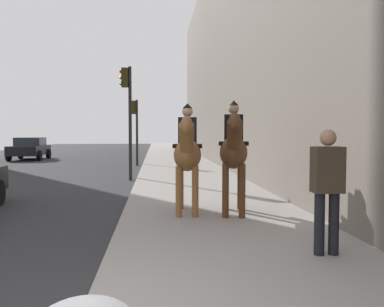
{
  "coord_description": "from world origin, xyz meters",
  "views": [
    {
      "loc": [
        -3.34,
        -0.7,
        1.78
      ],
      "look_at": [
        4.0,
        -1.35,
        1.4
      ],
      "focal_mm": 38.41,
      "sensor_mm": 36.0,
      "label": 1
    }
  ],
  "objects_px": {
    "pedestrian_greeting": "(327,183)",
    "mounted_horse_far": "(234,151)",
    "traffic_light_far_curb": "(135,121)",
    "mounted_horse_near": "(187,153)",
    "car_near_lane": "(30,148)",
    "traffic_light_near_curb": "(128,105)"
  },
  "relations": [
    {
      "from": "mounted_horse_far",
      "to": "traffic_light_far_curb",
      "type": "relative_size",
      "value": 0.66
    },
    {
      "from": "mounted_horse_far",
      "to": "traffic_light_far_curb",
      "type": "height_order",
      "value": "traffic_light_far_curb"
    },
    {
      "from": "traffic_light_far_curb",
      "to": "mounted_horse_far",
      "type": "bearing_deg",
      "value": -169.09
    },
    {
      "from": "mounted_horse_near",
      "to": "car_near_lane",
      "type": "relative_size",
      "value": 0.58
    },
    {
      "from": "mounted_horse_near",
      "to": "traffic_light_far_curb",
      "type": "distance_m",
      "value": 13.77
    },
    {
      "from": "pedestrian_greeting",
      "to": "mounted_horse_far",
      "type": "bearing_deg",
      "value": 15.06
    },
    {
      "from": "mounted_horse_near",
      "to": "car_near_lane",
      "type": "bearing_deg",
      "value": -149.71
    },
    {
      "from": "pedestrian_greeting",
      "to": "traffic_light_near_curb",
      "type": "height_order",
      "value": "traffic_light_near_curb"
    },
    {
      "from": "car_near_lane",
      "to": "traffic_light_far_curb",
      "type": "relative_size",
      "value": 1.11
    },
    {
      "from": "car_near_lane",
      "to": "traffic_light_far_curb",
      "type": "xyz_separation_m",
      "value": [
        -5.46,
        -7.08,
        1.61
      ]
    },
    {
      "from": "mounted_horse_near",
      "to": "car_near_lane",
      "type": "distance_m",
      "value": 21.03
    },
    {
      "from": "pedestrian_greeting",
      "to": "car_near_lane",
      "type": "xyz_separation_m",
      "value": [
        22.09,
        10.47,
        -0.35
      ]
    },
    {
      "from": "mounted_horse_near",
      "to": "traffic_light_near_curb",
      "type": "height_order",
      "value": "traffic_light_near_curb"
    },
    {
      "from": "car_near_lane",
      "to": "traffic_light_far_curb",
      "type": "bearing_deg",
      "value": 51.5
    },
    {
      "from": "traffic_light_near_curb",
      "to": "traffic_light_far_curb",
      "type": "relative_size",
      "value": 1.2
    },
    {
      "from": "pedestrian_greeting",
      "to": "traffic_light_near_curb",
      "type": "distance_m",
      "value": 10.6
    },
    {
      "from": "pedestrian_greeting",
      "to": "traffic_light_far_curb",
      "type": "xyz_separation_m",
      "value": [
        16.63,
        3.39,
        1.26
      ]
    },
    {
      "from": "mounted_horse_far",
      "to": "pedestrian_greeting",
      "type": "relative_size",
      "value": 1.36
    },
    {
      "from": "mounted_horse_far",
      "to": "traffic_light_far_curb",
      "type": "bearing_deg",
      "value": -159.5
    },
    {
      "from": "mounted_horse_far",
      "to": "pedestrian_greeting",
      "type": "distance_m",
      "value": 2.96
    },
    {
      "from": "car_near_lane",
      "to": "traffic_light_near_curb",
      "type": "bearing_deg",
      "value": 29.58
    },
    {
      "from": "mounted_horse_far",
      "to": "traffic_light_far_curb",
      "type": "xyz_separation_m",
      "value": [
        13.78,
        2.65,
        0.94
      ]
    }
  ]
}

